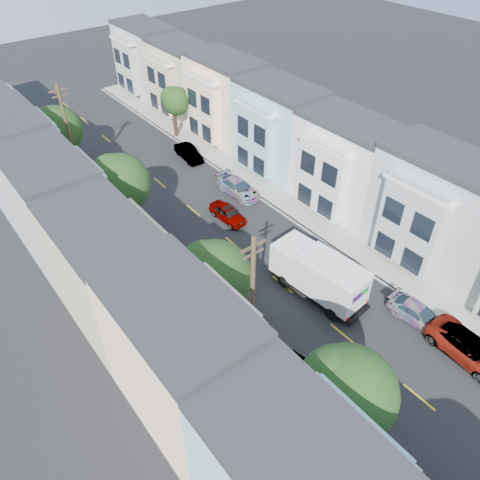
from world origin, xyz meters
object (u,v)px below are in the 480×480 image
object	(u,v)px
tree_d	(119,184)
parked_left_d	(177,257)
tree_e	(57,131)
parked_right_a	(469,348)
parked_left_c	(305,381)
utility_pole_near	(252,307)
fedex_truck	(319,274)
tree_far_r	(176,102)
parked_left_b	(369,444)
lead_sedan	(228,213)
parked_right_b	(418,314)
tree_b	(347,395)
parked_right_c	(238,188)
parked_right_d	(189,153)
utility_pole_far	(70,139)
tree_c	(214,278)

from	to	relation	value
tree_d	parked_left_d	xyz separation A→B (m)	(1.40, -5.44, -4.51)
tree_e	parked_right_a	size ratio (longest dim) A/B	1.26
parked_left_c	parked_left_d	size ratio (longest dim) A/B	0.95
utility_pole_near	fedex_truck	size ratio (longest dim) A/B	1.42
tree_far_r	parked_left_b	distance (m)	39.61
fedex_truck	parked_right_a	world-z (taller)	fedex_truck
tree_d	parked_right_a	size ratio (longest dim) A/B	1.38
lead_sedan	parked_left_d	xyz separation A→B (m)	(-6.57, -2.20, -0.02)
parked_right_b	tree_b	bearing A→B (deg)	-171.39
tree_e	parked_right_c	bearing A→B (deg)	-51.17
tree_b	parked_left_d	xyz separation A→B (m)	(1.40, 17.91, -4.53)
parked_left_d	parked_right_d	distance (m)	16.59
utility_pole_near	parked_left_c	size ratio (longest dim) A/B	2.47
tree_far_r	parked_left_d	bearing A→B (deg)	-122.36
tree_b	parked_left_d	world-z (taller)	tree_b
parked_left_d	lead_sedan	bearing A→B (deg)	12.73
tree_b	tree_e	xyz separation A→B (m)	(0.00, 36.69, -0.65)
lead_sedan	parked_right_b	xyz separation A→B (m)	(3.23, -17.34, -0.03)
fedex_truck	parked_right_c	bearing A→B (deg)	70.26
parked_right_c	lead_sedan	bearing A→B (deg)	-143.22
parked_left_c	parked_left_d	world-z (taller)	parked_left_c
tree_e	utility_pole_far	bearing A→B (deg)	-89.97
tree_b	fedex_truck	distance (m)	12.19
tree_d	utility_pole_near	world-z (taller)	utility_pole_near
tree_e	lead_sedan	world-z (taller)	tree_e
parked_left_d	parked_right_b	xyz separation A→B (m)	(9.80, -15.14, -0.01)
tree_c	utility_pole_far	xyz separation A→B (m)	(0.00, 22.24, 0.54)
tree_far_r	parked_right_d	xyz separation A→B (m)	(-1.99, -5.23, -3.42)
parked_left_c	tree_e	bearing A→B (deg)	98.12
parked_left_b	parked_right_a	distance (m)	9.80
parked_left_b	parked_right_b	bearing A→B (deg)	24.18
parked_right_a	parked_left_d	bearing A→B (deg)	120.12
tree_b	parked_right_d	world-z (taller)	tree_b
utility_pole_near	parked_left_d	xyz separation A→B (m)	(1.40, 10.87, -4.51)
utility_pole_far	parked_right_c	world-z (taller)	utility_pole_far
parked_left_d	parked_right_c	size ratio (longest dim) A/B	0.91
parked_left_d	tree_b	bearing A→B (deg)	-100.26
fedex_truck	lead_sedan	xyz separation A→B (m)	(0.30, 11.22, -1.23)
fedex_truck	parked_right_a	bearing A→B (deg)	-75.83
tree_d	lead_sedan	bearing A→B (deg)	-22.09
utility_pole_near	utility_pole_far	size ratio (longest dim) A/B	1.00
parked_right_b	parked_right_d	xyz separation A→B (m)	(0.00, 28.53, 0.06)
lead_sedan	parked_right_b	world-z (taller)	lead_sedan
parked_right_b	parked_left_b	bearing A→B (deg)	-163.55
parked_right_a	parked_right_d	distance (m)	32.28
tree_far_r	tree_b	bearing A→B (deg)	-109.87
parked_right_d	tree_b	bearing A→B (deg)	-104.05
tree_far_r	parked_right_d	size ratio (longest dim) A/B	1.38
tree_far_r	parked_right_b	size ratio (longest dim) A/B	1.37
tree_d	tree_e	world-z (taller)	tree_d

